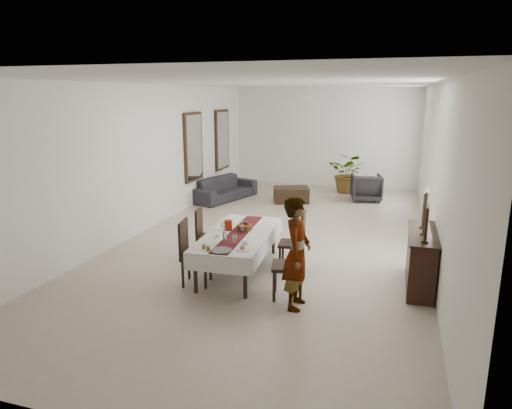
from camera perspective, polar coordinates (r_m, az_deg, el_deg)
The scene contains 86 objects.
floor at distance 9.78m, azimuth 2.81°, elevation -4.16°, with size 6.00×12.00×0.00m, color #BFB198.
ceiling at distance 9.32m, azimuth 3.04°, elevation 14.93°, with size 6.00×12.00×0.02m, color white.
wall_back at distance 15.26m, azimuth 8.65°, elevation 8.27°, with size 6.00×0.02×3.20m, color white.
wall_front at distance 4.06m, azimuth -19.09°, elevation -7.12°, with size 6.00×0.02×3.20m, color white.
wall_left at distance 10.57m, azimuth -13.11°, elevation 5.74°, with size 0.02×12.00×3.20m, color white.
wall_right at distance 9.15m, azimuth 21.46°, elevation 3.98°, with size 0.02×12.00×3.20m, color white.
dining_table_top at distance 7.79m, azimuth -2.19°, elevation -3.82°, with size 0.90×2.16×0.04m, color black.
table_leg_fl at distance 7.11m, azimuth -7.59°, elevation -8.56°, with size 0.06×0.06×0.63m, color black.
table_leg_fr at distance 6.87m, azimuth -1.36°, elevation -9.23°, with size 0.06×0.06×0.63m, color black.
table_leg_bl at distance 8.93m, azimuth -2.78°, elevation -3.78°, with size 0.06×0.06×0.63m, color black.
table_leg_br at distance 8.75m, azimuth 2.20°, elevation -4.16°, with size 0.06×0.06×0.63m, color black.
tablecloth_top at distance 7.78m, azimuth -2.19°, elevation -3.63°, with size 1.06×2.32×0.01m, color silver.
tablecloth_drape_left at distance 7.97m, azimuth -5.82°, elevation -4.24°, with size 0.01×2.32×0.27m, color silver.
tablecloth_drape_right at distance 7.70m, azimuth 1.60°, elevation -4.84°, with size 0.01×2.32×0.27m, color silver.
tablecloth_drape_near at distance 6.78m, azimuth -4.91°, elevation -7.48°, with size 1.06×0.01×0.27m, color white.
tablecloth_drape_far at distance 8.88m, azimuth -0.11°, elevation -2.29°, with size 1.06×0.01×0.27m, color white.
table_runner at distance 7.78m, azimuth -2.19°, elevation -3.58°, with size 0.31×2.25×0.00m, color maroon.
red_pitcher at distance 7.94m, azimuth -3.49°, elevation -2.57°, with size 0.13×0.13×0.18m, color maroon.
pitcher_handle at distance 7.96m, azimuth -4.01°, elevation -2.53°, with size 0.11×0.11×0.02m, color maroon.
wine_glass_near at distance 7.19m, azimuth -2.66°, elevation -4.41°, with size 0.06×0.06×0.15m, color white.
wine_glass_mid at distance 7.33m, azimuth -3.95°, elevation -4.08°, with size 0.06×0.06×0.15m, color white.
wine_glass_far at distance 7.78m, azimuth -1.78°, elevation -2.98°, with size 0.06×0.06×0.15m, color white.
teacup_right at distance 7.20m, azimuth -1.32°, elevation -4.78°, with size 0.08×0.08×0.05m, color silver.
saucer_right at distance 7.21m, azimuth -1.32°, elevation -4.94°, with size 0.13×0.13×0.01m, color silver.
teacup_left at distance 7.56m, azimuth -4.82°, elevation -3.93°, with size 0.08×0.08×0.05m, color silver.
saucer_left at distance 7.57m, azimuth -4.82°, elevation -4.08°, with size 0.13×0.13×0.01m, color white.
plate_near_right at distance 6.96m, azimuth -1.69°, elevation -5.63°, with size 0.22×0.22×0.01m, color silver.
bread_near_right at distance 6.95m, azimuth -1.69°, elevation -5.44°, with size 0.08×0.08×0.08m, color tan.
plate_near_left at distance 7.24m, azimuth -5.74°, elevation -4.91°, with size 0.22×0.22×0.01m, color silver.
plate_far_left at distance 8.31m, azimuth -3.15°, elevation -2.42°, with size 0.22×0.22×0.01m, color white.
serving_tray at distance 6.92m, azimuth -4.37°, elevation -5.76°, with size 0.32×0.32×0.02m, color #45454A.
jam_jar_a at distance 6.95m, azimuth -6.00°, elevation -5.49°, with size 0.06×0.06×0.07m, color #905114.
jam_jar_b at distance 7.03m, azimuth -6.54°, elevation -5.29°, with size 0.06×0.06×0.07m, color #8B5514.
fruit_basket at distance 7.96m, azimuth -1.43°, elevation -2.84°, with size 0.27×0.27×0.09m, color brown.
fruit_red at distance 7.95m, azimuth -1.21°, elevation -2.35°, with size 0.08×0.08×0.08m, color maroon.
fruit_green at distance 7.97m, azimuth -1.63°, elevation -2.31°, with size 0.07×0.07×0.07m, color #517A24.
chair_right_near_seat at distance 6.87m, azimuth 3.99°, elevation -7.67°, with size 0.47×0.47×0.05m, color black.
chair_right_near_leg_fl at distance 6.80m, azimuth 5.57°, elevation -10.34°, with size 0.05×0.05×0.47m, color black.
chair_right_near_leg_fr at distance 7.15m, azimuth 5.55°, elevation -9.08°, with size 0.05×0.05×0.47m, color black.
chair_right_near_leg_bl at distance 6.80m, azimuth 2.28°, elevation -10.26°, with size 0.05×0.05×0.47m, color black.
chair_right_near_leg_br at distance 7.15m, azimuth 2.42°, elevation -9.02°, with size 0.05×0.05×0.47m, color black.
chair_right_near_back at distance 6.77m, azimuth 5.85°, elevation -5.17°, with size 0.47×0.04×0.60m, color black.
chair_right_far_seat at distance 7.99m, azimuth 4.47°, elevation -4.93°, with size 0.43×0.43×0.05m, color black.
chair_right_far_leg_fl at distance 7.88m, azimuth 5.55°, elevation -7.04°, with size 0.04×0.04×0.43m, color black.
chair_right_far_leg_fr at distance 8.21m, azimuth 5.82°, elevation -6.18°, with size 0.04×0.04×0.43m, color black.
chair_right_far_leg_bl at distance 7.92m, azimuth 3.00°, elevation -6.88°, with size 0.04×0.04×0.43m, color black.
chair_right_far_leg_br at distance 8.25m, azimuth 3.38°, elevation -6.04°, with size 0.04×0.04×0.43m, color black.
chair_right_far_back at distance 7.88m, azimuth 5.92°, elevation -2.98°, with size 0.43×0.04×0.55m, color black.
chair_left_near_seat at distance 7.38m, azimuth -7.45°, elevation -6.45°, with size 0.45×0.45×0.05m, color black.
chair_left_near_leg_fl at distance 7.68m, azimuth -8.39°, elevation -7.64°, with size 0.04×0.04×0.44m, color black.
chair_left_near_leg_fr at distance 7.35m, azimuth -9.14°, elevation -8.65°, with size 0.04×0.04×0.44m, color black.
chair_left_near_leg_bl at distance 7.59m, azimuth -5.71°, elevation -7.81°, with size 0.04×0.04×0.44m, color black.
chair_left_near_leg_br at distance 7.26m, azimuth -6.34°, elevation -8.84°, with size 0.04×0.04×0.44m, color black.
chair_left_near_back at distance 7.33m, azimuth -9.06°, elevation -4.13°, with size 0.45×0.04×0.57m, color black.
chair_left_far_seat at distance 8.44m, azimuth -5.88°, elevation -4.09°, with size 0.41×0.41×0.05m, color black.
chair_left_far_leg_fl at distance 8.70m, azimuth -6.64°, elevation -5.12°, with size 0.04×0.04×0.40m, color black.
chair_left_far_leg_fr at distance 8.40m, azimuth -7.23°, elevation -5.84°, with size 0.04×0.04×0.40m, color black.
chair_left_far_leg_bl at distance 8.63m, azimuth -4.49°, elevation -5.25°, with size 0.04×0.04×0.40m, color black.
chair_left_far_leg_br at distance 8.32m, azimuth -5.00°, elevation -5.98°, with size 0.04×0.04×0.40m, color black.
chair_left_far_back at distance 8.41m, azimuth -7.15°, elevation -2.22°, with size 0.41×0.04×0.52m, color black.
woman at distance 6.47m, azimuth 5.13°, elevation -6.10°, with size 0.59×0.39×1.62m, color gray.
sideboard_body at distance 7.68m, azimuth 19.88°, elevation -6.60°, with size 0.39×1.45×0.87m, color black.
sideboard_top at distance 7.54m, azimuth 20.16°, elevation -3.38°, with size 0.43×1.51×0.03m, color black.
candlestick_near_base at distance 7.03m, azimuth 20.35°, elevation -4.38°, with size 0.10×0.10×0.03m, color black.
candlestick_near_shaft at distance 6.95m, azimuth 20.52°, elevation -2.37°, with size 0.05×0.05×0.48m, color black.
candlestick_near_candle at distance 6.89m, azimuth 20.71°, elevation -0.11°, with size 0.03×0.03×0.08m, color white.
candlestick_mid_base at distance 7.40m, azimuth 20.22°, elevation -3.49°, with size 0.10×0.10×0.03m, color black.
candlestick_mid_shaft at distance 7.31m, azimuth 20.43°, elevation -1.01°, with size 0.05×0.05×0.63m, color black.
candlestick_mid_candle at distance 7.23m, azimuth 20.66°, elevation 1.70°, with size 0.03×0.03×0.08m, color beige.
candlestick_far_base at distance 7.77m, azimuth 20.11°, elevation -2.67°, with size 0.10×0.10×0.03m, color black.
candlestick_far_shaft at distance 7.70m, azimuth 20.28°, elevation -0.66°, with size 0.05×0.05×0.53m, color black.
candlestick_far_candle at distance 7.63m, azimuth 20.46°, elevation 1.56°, with size 0.03×0.03×0.08m, color white.
sofa at distance 13.30m, azimuth -4.01°, elevation 2.03°, with size 2.19×0.86×0.64m, color #2D2A30.
armchair at distance 13.44m, azimuth 13.60°, elevation 2.08°, with size 0.82×0.84×0.77m, color #2C282E.
coffee_table at distance 12.96m, azimuth 4.41°, elevation 1.23°, with size 0.96×0.64×0.43m, color black.
potted_plant at distance 14.39m, azimuth 11.44°, elevation 3.87°, with size 1.10×0.96×1.23m, color #295120.
mirror_frame_near at distance 12.48m, azimuth -7.84°, elevation 7.13°, with size 0.06×1.05×1.85m, color black.
mirror_glass_near at distance 12.47m, azimuth -7.69°, elevation 7.13°, with size 0.01×0.90×1.70m, color silver.
mirror_frame_far at distance 14.40m, azimuth -4.27°, elevation 8.07°, with size 0.06×1.05×1.85m, color black.
mirror_glass_far at distance 14.39m, azimuth -4.14°, elevation 8.07°, with size 0.01×0.90×1.70m, color silver.
fan_rod at distance 12.25m, azimuth 6.65°, elevation 14.08°, with size 0.04×0.04×0.20m, color white.
fan_hub at distance 12.24m, azimuth 6.62°, elevation 13.14°, with size 0.16×0.16×0.08m, color silver.
fan_blade_n at distance 12.59m, azimuth 6.93°, elevation 13.14°, with size 0.10×0.55×0.01m, color silver.
fan_blade_s at distance 11.90m, azimuth 6.29°, elevation 13.14°, with size 0.10×0.55×0.01m, color white.
fan_blade_e at distance 12.18m, azimuth 8.28°, elevation 13.09°, with size 0.55×0.10×0.01m, color silver.
fan_blade_w at distance 12.32m, azimuth 4.98°, elevation 13.18°, with size 0.55×0.10×0.01m, color silver.
Camera 1 is at (2.33, -9.02, 2.98)m, focal length 32.00 mm.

